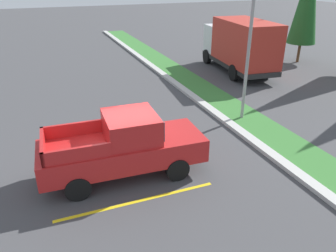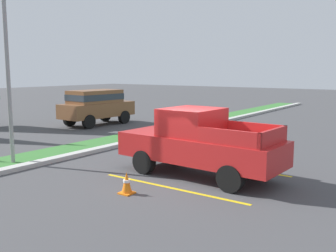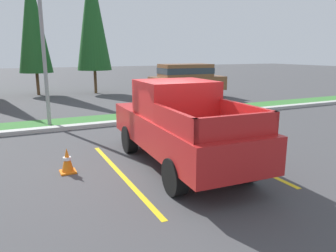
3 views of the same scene
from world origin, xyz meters
The scene contains 9 objects.
ground_plane centered at (0.00, 0.00, 0.00)m, with size 120.00×120.00×0.00m, color #424244.
parking_line_near centered at (-1.12, -0.27, 0.00)m, with size 0.12×4.80×0.01m, color yellow.
parking_line_far centered at (1.98, -0.27, 0.00)m, with size 0.12×4.80×0.01m, color yellow.
curb_strip centered at (0.00, 5.00, 0.07)m, with size 56.00×0.40×0.15m, color #B2B2AD.
grass_median centered at (0.00, 6.10, 0.03)m, with size 56.00×1.80×0.06m, color #387533.
pickup_truck_main centered at (0.43, -0.22, 1.04)m, with size 2.14×5.30×2.10m.
cargo_truck_distant centered at (-8.69, 9.93, 1.85)m, with size 7.00×3.10×3.40m.
street_light centered at (-2.03, 5.73, 3.65)m, with size 0.24×1.49×6.22m.
traffic_cone centered at (-2.21, 0.41, 0.29)m, with size 0.36×0.36×0.60m.
Camera 1 is at (9.49, -2.31, 6.08)m, focal length 35.03 mm.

